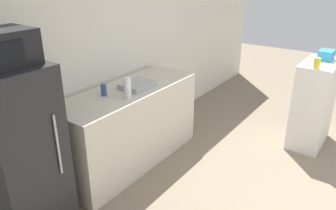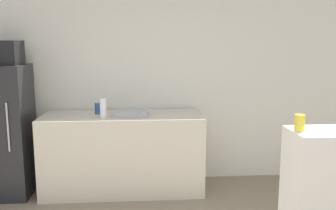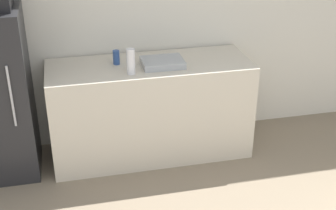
% 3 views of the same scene
% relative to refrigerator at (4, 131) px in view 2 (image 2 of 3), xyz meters
% --- Properties ---
extents(wall_back, '(8.00, 0.06, 2.60)m').
position_rel_refrigerator_xyz_m(wall_back, '(1.48, 0.40, 0.54)').
color(wall_back, silver).
rests_on(wall_back, ground_plane).
extents(refrigerator, '(0.59, 0.61, 1.52)m').
position_rel_refrigerator_xyz_m(refrigerator, '(0.00, 0.00, 0.00)').
color(refrigerator, '#232326').
rests_on(refrigerator, ground_plane).
extents(counter, '(1.87, 0.68, 0.93)m').
position_rel_refrigerator_xyz_m(counter, '(1.36, 0.01, -0.29)').
color(counter, beige).
rests_on(counter, ground_plane).
extents(sink_basin, '(0.37, 0.29, 0.06)m').
position_rel_refrigerator_xyz_m(sink_basin, '(1.46, -0.06, 0.20)').
color(sink_basin, '#9EA3A8').
rests_on(sink_basin, counter).
extents(bottle_tall, '(0.07, 0.07, 0.23)m').
position_rel_refrigerator_xyz_m(bottle_tall, '(1.16, -0.18, 0.28)').
color(bottle_tall, silver).
rests_on(bottle_tall, counter).
extents(bottle_short, '(0.06, 0.06, 0.13)m').
position_rel_refrigerator_xyz_m(bottle_short, '(1.07, 0.07, 0.24)').
color(bottle_short, '#2D4C8C').
rests_on(bottle_short, counter).
extents(shelf_cabinet, '(0.74, 0.40, 1.12)m').
position_rel_refrigerator_xyz_m(shelf_cabinet, '(3.08, -1.66, -0.20)').
color(shelf_cabinet, white).
rests_on(shelf_cabinet, ground_plane).
extents(jar, '(0.07, 0.07, 0.13)m').
position_rel_refrigerator_xyz_m(jar, '(2.75, -1.67, 0.42)').
color(jar, yellow).
rests_on(jar, shelf_cabinet).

